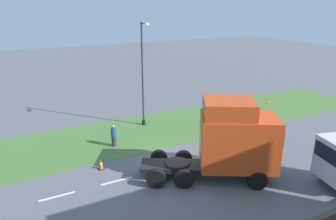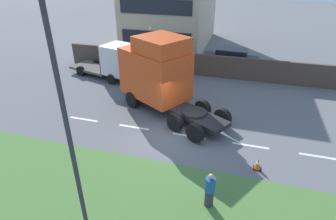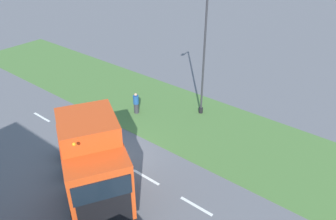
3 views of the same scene
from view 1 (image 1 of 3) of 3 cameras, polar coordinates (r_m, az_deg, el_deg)
ground_plane at (r=20.18m, az=1.68°, el=-9.58°), size 120.00×120.00×0.00m
grass_verge at (r=25.06m, az=-5.22°, el=-3.89°), size 7.00×44.00×0.01m
lane_markings at (r=19.87m, az=-0.09°, el=-10.02°), size 0.16×14.60×0.00m
lorry_cab at (r=18.19m, az=11.20°, el=-5.14°), size 5.76×7.33×4.71m
lamp_post at (r=25.39m, az=-4.36°, el=5.45°), size 1.26×0.29×8.06m
pedestrian at (r=22.68m, az=-9.42°, el=-4.49°), size 0.39×0.39×1.54m
traffic_cone_lead at (r=20.03m, az=-11.61°, el=-9.29°), size 0.36×0.36×0.58m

